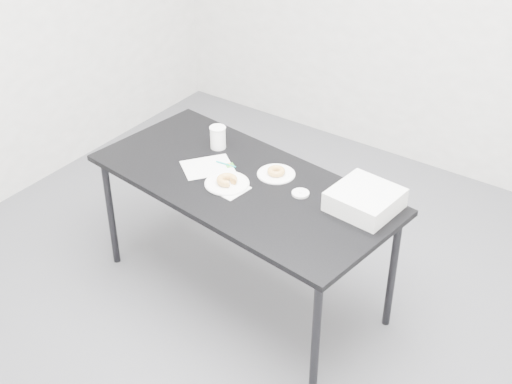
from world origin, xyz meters
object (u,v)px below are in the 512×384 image
Objects in this scene: bakery_box at (365,200)px; table at (243,191)px; pen at (226,164)px; donut_near at (227,180)px; scorecard at (208,167)px; plate_far at (276,174)px; coffee_cup at (218,137)px; donut_far at (276,171)px; plate_near at (227,183)px.

table is at bearing -161.60° from bakery_box.
pen is 1.12× the size of donut_near.
scorecard is 0.37m from plate_far.
pen is 0.21m from coffee_cup.
coffee_cup reaches higher than table.
plate_far is at bearing -175.75° from bakery_box.
donut_far is (0.15, 0.23, -0.01)m from donut_near.
table is at bearing 54.21° from plate_near.
donut_near reaches higher than donut_far.
donut_near is at bearing -124.33° from plate_far.
coffee_cup is 0.43× the size of bakery_box.
donut_far is 0.31× the size of bakery_box.
scorecard is at bearing -67.69° from coffee_cup.
table is 0.20m from donut_far.
donut_near reaches higher than table.
bakery_box is (0.63, 0.15, 0.11)m from table.
table is at bearing -123.67° from plate_far.
bakery_box is (0.87, 0.14, 0.05)m from scorecard.
plate_far is (0.15, 0.23, -0.00)m from plate_near.
plate_far reaches higher than scorecard.
plate_near is at bearing 14.34° from scorecard.
plate_near reaches higher than plate_far.
table is 0.11m from plate_near.
table is 0.66m from bakery_box.
table is 0.12m from donut_near.
plate_near is 0.76× the size of bakery_box.
plate_near is at bearing -57.72° from pen.
pen is (-0.17, 0.08, 0.06)m from table.
plate_near is (0.12, -0.15, -0.00)m from pen.
donut_far reaches higher than pen.
pen is 0.29m from donut_far.
donut_far is at bearing 55.67° from donut_near.
bakery_box is at bearing -1.10° from donut_far.
donut_near is 0.72m from bakery_box.
donut_far is (0.34, 0.15, 0.02)m from scorecard.
plate_far is 0.66× the size of bakery_box.
scorecard is 0.10m from pen.
bakery_box is (0.53, -0.01, 0.03)m from donut_far.
plate_far is 0.53m from bakery_box.
bakery_box is (0.80, 0.07, 0.04)m from pen.
donut_far is at bearing -6.74° from coffee_cup.
pen is at bearing 128.86° from donut_near.
scorecard is at bearing -174.78° from table.
plate_far is at bearing 9.13° from pen.
plate_near is at bearing -124.33° from donut_far.
plate_near reaches higher than scorecard.
coffee_cup is (-0.27, 0.28, 0.04)m from donut_near.
table is 0.20m from pen.
pen is at bearing -164.29° from donut_far.
coffee_cup reaches higher than donut_far.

